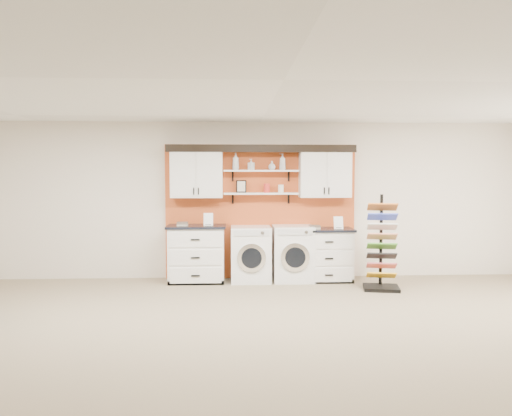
{
  "coord_description": "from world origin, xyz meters",
  "views": [
    {
      "loc": [
        -0.52,
        -4.98,
        1.87
      ],
      "look_at": [
        -0.16,
        2.3,
        1.38
      ],
      "focal_mm": 35.0,
      "sensor_mm": 36.0,
      "label": 1
    }
  ],
  "objects": [
    {
      "name": "shelf_upper",
      "position": [
        0.0,
        3.8,
        1.93
      ],
      "size": [
        1.32,
        0.28,
        0.03
      ],
      "primitive_type": "cube",
      "color": "white",
      "rests_on": "wall_back"
    },
    {
      "name": "sample_rack",
      "position": [
        1.9,
        2.92,
        0.5
      ],
      "size": [
        0.64,
        0.57,
        1.54
      ],
      "rotation": [
        0.0,
        0.0,
        -0.2
      ],
      "color": "black",
      "rests_on": "floor"
    },
    {
      "name": "base_cabinet_right",
      "position": [
        1.13,
        3.64,
        0.46
      ],
      "size": [
        0.94,
        0.66,
        0.92
      ],
      "color": "white",
      "rests_on": "floor"
    },
    {
      "name": "crown_molding",
      "position": [
        0.0,
        3.81,
        2.33
      ],
      "size": [
        3.3,
        0.41,
        0.13
      ],
      "color": "black",
      "rests_on": "wall_back"
    },
    {
      "name": "dryer",
      "position": [
        0.55,
        3.64,
        0.49
      ],
      "size": [
        0.69,
        0.71,
        0.97
      ],
      "color": "white",
      "rests_on": "floor"
    },
    {
      "name": "upper_cabinet_left",
      "position": [
        -1.13,
        3.79,
        1.88
      ],
      "size": [
        0.9,
        0.35,
        0.84
      ],
      "color": "white",
      "rests_on": "wall_back"
    },
    {
      "name": "soap_bottle_d",
      "position": [
        0.38,
        3.8,
        2.09
      ],
      "size": [
        0.14,
        0.14,
        0.29
      ],
      "primitive_type": "imported",
      "rotation": [
        0.0,
        0.0,
        -1.87
      ],
      "color": "silver",
      "rests_on": "shelf_upper"
    },
    {
      "name": "wall_back",
      "position": [
        0.0,
        4.0,
        1.4
      ],
      "size": [
        10.0,
        0.0,
        10.0
      ],
      "primitive_type": "plane",
      "rotation": [
        1.57,
        0.0,
        0.0
      ],
      "color": "beige",
      "rests_on": "floor"
    },
    {
      "name": "base_cabinet_left",
      "position": [
        -1.13,
        3.64,
        0.49
      ],
      "size": [
        1.01,
        0.66,
        0.99
      ],
      "color": "white",
      "rests_on": "floor"
    },
    {
      "name": "canister_red",
      "position": [
        0.1,
        3.8,
        1.62
      ],
      "size": [
        0.11,
        0.11,
        0.16
      ],
      "primitive_type": "cylinder",
      "color": "red",
      "rests_on": "shelf_lower"
    },
    {
      "name": "soap_bottle_c",
      "position": [
        0.19,
        3.8,
        2.02
      ],
      "size": [
        0.16,
        0.16,
        0.16
      ],
      "primitive_type": "imported",
      "rotation": [
        0.0,
        0.0,
        2.83
      ],
      "color": "silver",
      "rests_on": "shelf_upper"
    },
    {
      "name": "shelf_lower",
      "position": [
        0.0,
        3.8,
        1.53
      ],
      "size": [
        1.32,
        0.28,
        0.03
      ],
      "primitive_type": "cube",
      "color": "white",
      "rests_on": "wall_back"
    },
    {
      "name": "soap_bottle_a",
      "position": [
        -0.45,
        3.8,
        2.09
      ],
      "size": [
        0.13,
        0.13,
        0.3
      ],
      "primitive_type": "imported",
      "rotation": [
        0.0,
        0.0,
        3.27
      ],
      "color": "silver",
      "rests_on": "shelf_upper"
    },
    {
      "name": "canister_cream",
      "position": [
        0.35,
        3.8,
        1.61
      ],
      "size": [
        0.1,
        0.1,
        0.14
      ],
      "primitive_type": "cylinder",
      "color": "silver",
      "rests_on": "shelf_lower"
    },
    {
      "name": "washer",
      "position": [
        -0.19,
        3.64,
        0.48
      ],
      "size": [
        0.69,
        0.71,
        0.96
      ],
      "color": "white",
      "rests_on": "floor"
    },
    {
      "name": "ceiling",
      "position": [
        0.0,
        0.0,
        2.8
      ],
      "size": [
        10.0,
        10.0,
        0.0
      ],
      "primitive_type": "plane",
      "rotation": [
        3.14,
        0.0,
        0.0
      ],
      "color": "white",
      "rests_on": "wall_back"
    },
    {
      "name": "upper_cabinet_right",
      "position": [
        1.13,
        3.79,
        1.88
      ],
      "size": [
        0.9,
        0.35,
        0.84
      ],
      "color": "white",
      "rests_on": "wall_back"
    },
    {
      "name": "picture_frame",
      "position": [
        -0.35,
        3.85,
        1.66
      ],
      "size": [
        0.18,
        0.02,
        0.22
      ],
      "color": "black",
      "rests_on": "shelf_lower"
    },
    {
      "name": "soap_bottle_b",
      "position": [
        -0.18,
        3.8,
        2.04
      ],
      "size": [
        0.12,
        0.12,
        0.19
      ],
      "primitive_type": "imported",
      "rotation": [
        0.0,
        0.0,
        4.03
      ],
      "color": "silver",
      "rests_on": "shelf_upper"
    },
    {
      "name": "accent_panel",
      "position": [
        0.0,
        3.96,
        1.2
      ],
      "size": [
        3.4,
        0.07,
        2.4
      ],
      "primitive_type": "cube",
      "color": "#C04E20",
      "rests_on": "wall_back"
    },
    {
      "name": "floor",
      "position": [
        0.0,
        0.0,
        0.0
      ],
      "size": [
        10.0,
        10.0,
        0.0
      ],
      "primitive_type": "plane",
      "color": "gray",
      "rests_on": "ground"
    },
    {
      "name": "wall_front",
      "position": [
        0.0,
        -4.0,
        1.4
      ],
      "size": [
        10.0,
        0.0,
        10.0
      ],
      "primitive_type": "plane",
      "rotation": [
        -1.57,
        0.0,
        0.0
      ],
      "color": "beige",
      "rests_on": "floor"
    }
  ]
}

